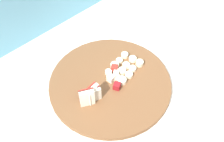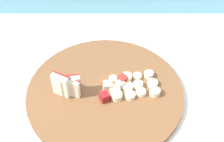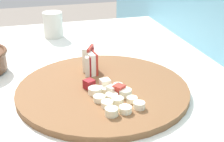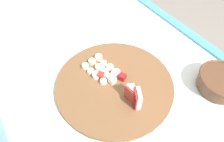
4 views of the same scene
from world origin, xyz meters
name	(u,v)px [view 2 (image 2 of 4)]	position (x,y,z in m)	size (l,w,h in m)	color
tile_backsplash	(135,53)	(0.00, 0.42, 0.70)	(2.40, 0.04, 1.41)	#6BADC6
cutting_board	(106,92)	(-0.11, 0.04, 0.91)	(0.40, 0.40, 0.01)	brown
apple_wedge_fan	(68,85)	(-0.20, 0.03, 0.94)	(0.07, 0.04, 0.06)	#B22D23
apple_dice_pile	(114,87)	(-0.08, 0.04, 0.93)	(0.07, 0.09, 0.02)	#B22D23
banana_slice_rows	(134,86)	(-0.03, 0.05, 0.92)	(0.13, 0.10, 0.02)	white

